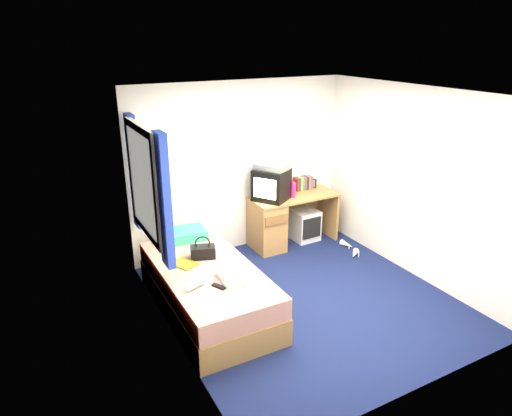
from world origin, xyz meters
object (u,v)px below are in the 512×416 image
storage_cube (304,225)px  aerosol_can (288,191)px  handbag (203,251)px  water_bottle (195,285)px  towel (235,273)px  desk (277,220)px  remote_control (219,287)px  white_heels (351,249)px  crt_tv (271,185)px  magazine (185,264)px  pink_water_bottle (293,190)px  pillow (183,235)px  vcr (272,166)px  picture_frame (313,183)px  bed (208,289)px  colour_swatch_fan (235,286)px

storage_cube → aerosol_can: aerosol_can is taller
handbag → water_bottle: (-0.33, -0.59, -0.04)m
towel → water_bottle: 0.45m
desk → towel: size_ratio=4.10×
remote_control → white_heels: size_ratio=0.31×
desk → crt_tv: 0.57m
storage_cube → aerosol_can: 0.69m
towel → magazine: size_ratio=1.13×
remote_control → pink_water_bottle: bearing=13.0°
crt_tv → pillow: bearing=-113.5°
magazine → water_bottle: (-0.09, -0.54, 0.03)m
vcr → water_bottle: bearing=-81.1°
vcr → remote_control: (-1.51, -1.55, -0.69)m
handbag → remote_control: 0.71m
picture_frame → remote_control: picture_frame is taller
picture_frame → aerosol_can: 0.61m
storage_cube → vcr: bearing=178.2°
crt_tv → water_bottle: bearing=-84.0°
magazine → desk: bearing=27.4°
crt_tv → handbag: bearing=-92.5°
bed → vcr: (1.46, 1.10, 0.97)m
storage_cube → remote_control: bearing=-145.7°
bed → colour_swatch_fan: 0.59m
vcr → white_heels: vcr is taller
storage_cube → bed: bearing=-153.8°
storage_cube → white_heels: storage_cube is taller
desk → storage_cube: 0.53m
bed → storage_cube: (2.05, 1.11, -0.03)m
picture_frame → towel: 2.66m
bed → water_bottle: bearing=-128.9°
pillow → handbag: bearing=-87.1°
colour_swatch_fan → remote_control: bearing=154.3°
pillow → pink_water_bottle: size_ratio=2.72×
pink_water_bottle → aerosol_can: (-0.06, 0.05, -0.01)m
vcr → pink_water_bottle: size_ratio=2.13×
remote_control → aerosol_can: bearing=15.0°
picture_frame → vcr: bearing=171.7°
desk → white_heels: bearing=-39.3°
white_heels → remote_control: bearing=-160.7°
bed → remote_control: size_ratio=12.50×
bed → colour_swatch_fan: size_ratio=9.09×
aerosol_can → handbag: bearing=-153.4°
desk → handbag: bearing=-150.5°
vcr → picture_frame: 0.95m
crt_tv → white_heels: size_ratio=1.17×
towel → colour_swatch_fan: bearing=-115.2°
vcr → pink_water_bottle: bearing=46.3°
bed → remote_control: remote_control is taller
white_heels → towel: bearing=-161.4°
colour_swatch_fan → handbag: bearing=92.8°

